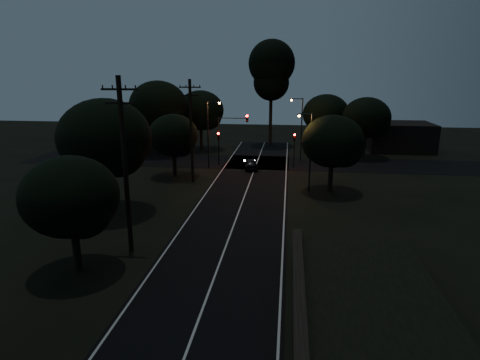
# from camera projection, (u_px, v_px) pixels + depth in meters

# --- Properties ---
(road_surface) EXTENTS (60.00, 70.00, 0.03)m
(road_surface) POSITION_uv_depth(u_px,v_px,m) (249.00, 185.00, 40.72)
(road_surface) COLOR black
(road_surface) RESTS_ON ground
(utility_pole_mid) EXTENTS (2.20, 0.30, 11.00)m
(utility_pole_mid) POSITION_uv_depth(u_px,v_px,m) (125.00, 164.00, 24.49)
(utility_pole_mid) COLOR black
(utility_pole_mid) RESTS_ON ground
(utility_pole_far) EXTENTS (2.20, 0.30, 10.50)m
(utility_pole_far) POSITION_uv_depth(u_px,v_px,m) (191.00, 130.00, 40.84)
(utility_pole_far) COLOR black
(utility_pole_far) RESTS_ON ground
(tree_left_b) EXTENTS (5.34, 5.34, 6.79)m
(tree_left_b) POSITION_uv_depth(u_px,v_px,m) (73.00, 199.00, 22.07)
(tree_left_b) COLOR black
(tree_left_b) RESTS_ON ground
(tree_left_c) EXTENTS (7.32, 7.32, 9.25)m
(tree_left_c) POSITION_uv_depth(u_px,v_px,m) (108.00, 140.00, 31.49)
(tree_left_c) COLOR black
(tree_left_c) RESTS_ON ground
(tree_left_d) EXTENTS (5.39, 5.39, 6.83)m
(tree_left_d) POSITION_uv_depth(u_px,v_px,m) (175.00, 137.00, 43.20)
(tree_left_d) COLOR black
(tree_left_d) RESTS_ON ground
(tree_far_nw) EXTENTS (6.81, 6.81, 8.63)m
(tree_far_nw) POSITION_uv_depth(u_px,v_px,m) (202.00, 112.00, 58.25)
(tree_far_nw) COLOR black
(tree_far_nw) RESTS_ON ground
(tree_far_w) EXTENTS (7.90, 7.90, 10.07)m
(tree_far_w) POSITION_uv_depth(u_px,v_px,m) (160.00, 107.00, 54.73)
(tree_far_w) COLOR black
(tree_far_w) RESTS_ON ground
(tree_far_ne) EXTENTS (6.48, 6.48, 8.19)m
(tree_far_ne) POSITION_uv_depth(u_px,v_px,m) (328.00, 115.00, 56.22)
(tree_far_ne) COLOR black
(tree_far_ne) RESTS_ON ground
(tree_far_e) EXTENTS (6.31, 6.31, 8.01)m
(tree_far_e) POSITION_uv_depth(u_px,v_px,m) (368.00, 119.00, 52.79)
(tree_far_e) COLOR black
(tree_far_e) RESTS_ON ground
(tree_right_a) EXTENTS (5.79, 5.79, 7.36)m
(tree_right_a) POSITION_uv_depth(u_px,v_px,m) (335.00, 143.00, 37.33)
(tree_right_a) COLOR black
(tree_right_a) RESTS_ON ground
(tall_pine) EXTENTS (7.01, 7.01, 15.94)m
(tall_pine) POSITION_uv_depth(u_px,v_px,m) (272.00, 70.00, 60.48)
(tall_pine) COLOR black
(tall_pine) RESTS_ON ground
(building_left) EXTENTS (10.00, 8.00, 4.40)m
(building_left) POSITION_uv_depth(u_px,v_px,m) (135.00, 131.00, 62.50)
(building_left) COLOR black
(building_left) RESTS_ON ground
(building_right) EXTENTS (9.00, 7.00, 4.00)m
(building_right) POSITION_uv_depth(u_px,v_px,m) (399.00, 136.00, 58.82)
(building_right) COLOR black
(building_right) RESTS_ON ground
(signal_left) EXTENTS (0.28, 0.35, 4.10)m
(signal_left) POSITION_uv_depth(u_px,v_px,m) (219.00, 142.00, 49.02)
(signal_left) COLOR black
(signal_left) RESTS_ON ground
(signal_right) EXTENTS (0.28, 0.35, 4.10)m
(signal_right) POSITION_uv_depth(u_px,v_px,m) (294.00, 144.00, 47.94)
(signal_right) COLOR black
(signal_right) RESTS_ON ground
(signal_mast) EXTENTS (3.70, 0.35, 6.25)m
(signal_mast) POSITION_uv_depth(u_px,v_px,m) (232.00, 130.00, 48.43)
(signal_mast) COLOR black
(signal_mast) RESTS_ON ground
(streetlight_a) EXTENTS (1.66, 0.26, 8.00)m
(streetlight_a) POSITION_uv_depth(u_px,v_px,m) (209.00, 130.00, 46.73)
(streetlight_a) COLOR black
(streetlight_a) RESTS_ON ground
(streetlight_b) EXTENTS (1.66, 0.26, 8.00)m
(streetlight_b) POSITION_uv_depth(u_px,v_px,m) (300.00, 125.00, 51.23)
(streetlight_b) COLOR black
(streetlight_b) RESTS_ON ground
(streetlight_c) EXTENTS (1.46, 0.26, 7.50)m
(streetlight_c) POSITION_uv_depth(u_px,v_px,m) (309.00, 147.00, 37.83)
(streetlight_c) COLOR black
(streetlight_c) RESTS_ON ground
(car) EXTENTS (2.13, 3.89, 1.25)m
(car) POSITION_uv_depth(u_px,v_px,m) (251.00, 164.00, 47.48)
(car) COLOR black
(car) RESTS_ON ground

